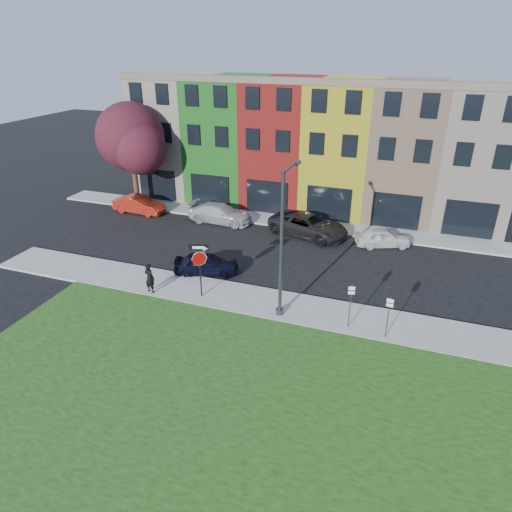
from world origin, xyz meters
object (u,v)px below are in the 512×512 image
at_px(sedan_near, 206,264).
at_px(street_lamp, 283,245).
at_px(stop_sign, 199,260).
at_px(man, 150,278).

xyz_separation_m(sedan_near, street_lamp, (5.59, -2.80, 3.28)).
distance_m(stop_sign, sedan_near, 3.38).
bearing_deg(sedan_near, stop_sign, -179.31).
height_order(man, street_lamp, street_lamp).
height_order(stop_sign, street_lamp, street_lamp).
distance_m(sedan_near, street_lamp, 7.06).
height_order(sedan_near, street_lamp, street_lamp).
bearing_deg(sedan_near, street_lamp, -135.45).
bearing_deg(stop_sign, street_lamp, -18.58).
bearing_deg(sedan_near, man, 130.90).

